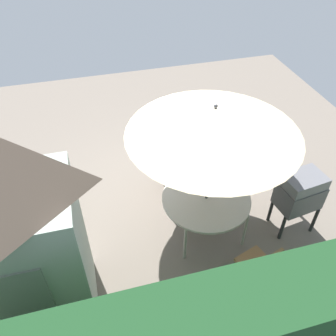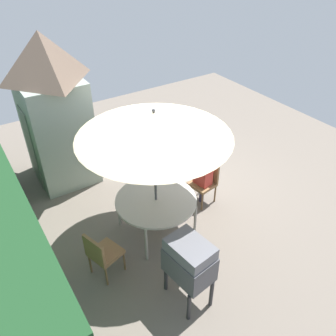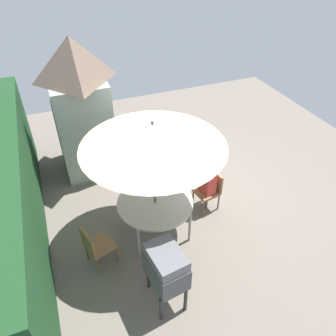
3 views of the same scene
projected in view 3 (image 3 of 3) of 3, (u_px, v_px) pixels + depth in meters
name	position (u px, v px, depth m)	size (l,w,h in m)	color
ground_plane	(188.00, 196.00, 7.58)	(11.00, 11.00, 0.00)	#6B6056
hedge_backdrop	(14.00, 200.00, 5.90)	(6.42, 0.72, 2.17)	#193D1E
garden_shed	(81.00, 107.00, 7.53)	(1.55, 1.31, 3.27)	gray
patio_table	(155.00, 204.00, 6.34)	(1.49, 1.49, 0.77)	#B2ADA3
patio_umbrella	(153.00, 135.00, 5.38)	(2.53, 2.53, 2.56)	#4C4C51
bbq_grill	(166.00, 267.00, 5.05)	(0.76, 0.59, 1.20)	#47474C
chair_near_shed	(210.00, 188.00, 7.01)	(0.53, 0.53, 0.90)	olive
chair_far_side	(95.00, 245.00, 5.80)	(0.58, 0.58, 0.90)	olive
potted_plant_by_shed	(159.00, 131.00, 8.86)	(0.67, 0.67, 0.94)	#4C4C51
person_in_red	(208.00, 180.00, 6.82)	(0.37, 0.29, 1.26)	#CC3D33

